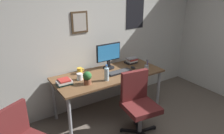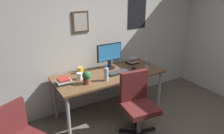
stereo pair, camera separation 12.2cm
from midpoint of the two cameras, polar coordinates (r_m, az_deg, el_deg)
The scene contains 13 objects.
wall_back at distance 3.79m, azimuth -1.62°, elevation 8.87°, with size 4.40×0.10×2.60m.
desk at distance 3.54m, azimuth 0.16°, elevation -2.81°, with size 1.80×0.77×0.74m.
office_chair at distance 3.16m, azimuth 7.81°, elevation -9.05°, with size 0.57×0.57×0.95m.
monitor at distance 3.67m, azimuth 0.23°, elevation 3.28°, with size 0.46×0.20×0.43m.
keyboard at distance 3.54m, azimuth 3.04°, elevation -1.34°, with size 0.43×0.15×0.03m.
computer_mouse at distance 3.72m, azimuth 6.73°, elevation -0.25°, with size 0.06×0.11×0.04m.
water_bottle at distance 3.23m, azimuth -0.50°, elevation -1.86°, with size 0.07×0.07×0.25m.
coffee_mug_near at distance 3.54m, azimuth -7.49°, elevation -0.86°, with size 0.12×0.08×0.10m.
coffee_mug_far at distance 3.32m, azimuth -7.58°, elevation -2.42°, with size 0.13×0.09×0.10m.
potted_plant at distance 3.14m, azimuth -5.67°, elevation -2.67°, with size 0.13×0.13×0.20m.
pen_cup at distance 3.66m, azimuth 10.30°, elevation -0.21°, with size 0.07×0.07×0.20m.
book_stack_left at distance 3.96m, azimuth 6.43°, elevation 1.63°, with size 0.21×0.16×0.11m.
book_stack_right at distance 3.20m, azimuth -11.62°, elevation -3.74°, with size 0.22×0.16×0.09m.
Camera 2 is at (-1.74, -1.12, 2.12)m, focal length 34.38 mm.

